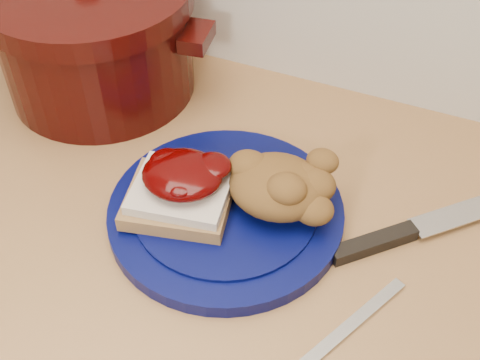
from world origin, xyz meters
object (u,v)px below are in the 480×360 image
at_px(plate, 226,212).
at_px(chef_knife, 403,233).
at_px(dutch_oven, 96,38).
at_px(butter_knife, 348,327).
at_px(pepper_grinder, 54,17).

distance_m(plate, chef_knife, 0.21).
bearing_deg(dutch_oven, chef_knife, -13.65).
relative_size(chef_knife, butter_knife, 1.29).
relative_size(plate, dutch_oven, 0.82).
bearing_deg(dutch_oven, plate, -31.26).
xyz_separation_m(plate, chef_knife, (0.20, 0.05, -0.00)).
bearing_deg(chef_knife, butter_knife, -144.59).
bearing_deg(butter_knife, plate, 88.77).
bearing_deg(plate, pepper_grinder, 150.33).
height_order(dutch_oven, pepper_grinder, dutch_oven).
xyz_separation_m(butter_knife, dutch_oven, (-0.46, 0.26, 0.08)).
bearing_deg(chef_knife, pepper_grinder, 118.73).
xyz_separation_m(chef_knife, dutch_oven, (-0.48, 0.12, 0.08)).
relative_size(butter_knife, dutch_oven, 0.50).
relative_size(plate, pepper_grinder, 2.48).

